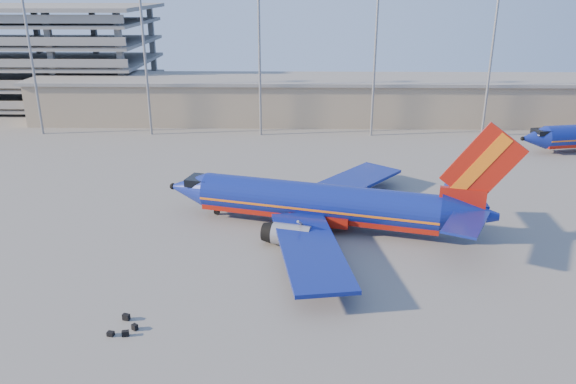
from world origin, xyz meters
TOP-DOWN VIEW (x-y plane):
  - ground at (0.00, 0.00)m, footprint 220.00×220.00m
  - terminal_building at (10.00, 58.00)m, footprint 122.00×16.00m
  - parking_garage at (-62.00, 74.05)m, footprint 62.00×32.00m
  - light_mast_row at (5.00, 46.00)m, footprint 101.60×1.60m
  - aircraft_main at (4.90, 4.91)m, footprint 38.32×36.36m
  - luggage_pile at (-11.94, -15.40)m, footprint 2.25×2.72m

SIDE VIEW (x-z plane):
  - ground at x=0.00m, z-range 0.00..0.00m
  - luggage_pile at x=-11.94m, z-range -0.03..0.49m
  - aircraft_main at x=4.90m, z-range -3.80..9.46m
  - terminal_building at x=10.00m, z-range 0.07..8.57m
  - parking_garage at x=-62.00m, z-range 1.03..22.43m
  - light_mast_row at x=5.00m, z-range 3.23..31.88m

